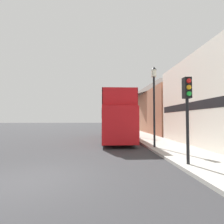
{
  "coord_description": "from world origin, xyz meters",
  "views": [
    {
      "loc": [
        2.27,
        -5.54,
        1.92
      ],
      "look_at": [
        3.21,
        10.52,
        2.59
      ],
      "focal_mm": 28.0,
      "sensor_mm": 36.0,
      "label": 1
    }
  ],
  "objects_px": {
    "lamp_post_nearest": "(154,92)",
    "traffic_signal": "(187,100)",
    "lamp_post_second": "(135,106)",
    "parked_car_ahead_of_bus": "(116,128)",
    "tour_bus": "(115,120)"
  },
  "relations": [
    {
      "from": "parked_car_ahead_of_bus",
      "to": "tour_bus",
      "type": "bearing_deg",
      "value": -96.64
    },
    {
      "from": "traffic_signal",
      "to": "lamp_post_second",
      "type": "distance_m",
      "value": 11.38
    },
    {
      "from": "lamp_post_nearest",
      "to": "lamp_post_second",
      "type": "xyz_separation_m",
      "value": [
        0.08,
        7.13,
        -0.37
      ]
    },
    {
      "from": "parked_car_ahead_of_bus",
      "to": "traffic_signal",
      "type": "relative_size",
      "value": 1.15
    },
    {
      "from": "traffic_signal",
      "to": "tour_bus",
      "type": "bearing_deg",
      "value": 103.1
    },
    {
      "from": "parked_car_ahead_of_bus",
      "to": "traffic_signal",
      "type": "xyz_separation_m",
      "value": [
        1.51,
        -16.52,
        1.99
      ]
    },
    {
      "from": "lamp_post_nearest",
      "to": "traffic_signal",
      "type": "bearing_deg",
      "value": -89.08
    },
    {
      "from": "tour_bus",
      "to": "lamp_post_nearest",
      "type": "distance_m",
      "value": 5.84
    },
    {
      "from": "parked_car_ahead_of_bus",
      "to": "lamp_post_second",
      "type": "xyz_separation_m",
      "value": [
        1.52,
        -5.15,
        2.63
      ]
    },
    {
      "from": "lamp_post_nearest",
      "to": "lamp_post_second",
      "type": "distance_m",
      "value": 7.14
    },
    {
      "from": "traffic_signal",
      "to": "lamp_post_second",
      "type": "bearing_deg",
      "value": 89.93
    },
    {
      "from": "lamp_post_nearest",
      "to": "parked_car_ahead_of_bus",
      "type": "bearing_deg",
      "value": 96.68
    },
    {
      "from": "tour_bus",
      "to": "lamp_post_second",
      "type": "xyz_separation_m",
      "value": [
        2.19,
        2.01,
        1.51
      ]
    },
    {
      "from": "parked_car_ahead_of_bus",
      "to": "lamp_post_second",
      "type": "bearing_deg",
      "value": -74.88
    },
    {
      "from": "traffic_signal",
      "to": "lamp_post_second",
      "type": "height_order",
      "value": "lamp_post_second"
    }
  ]
}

